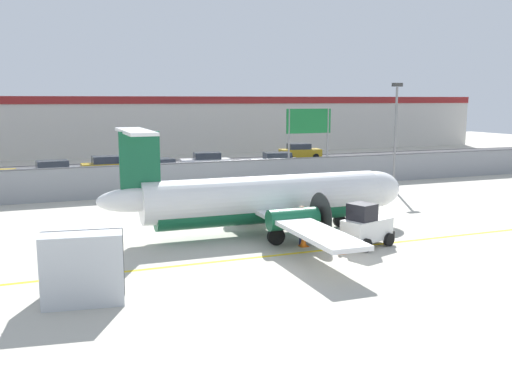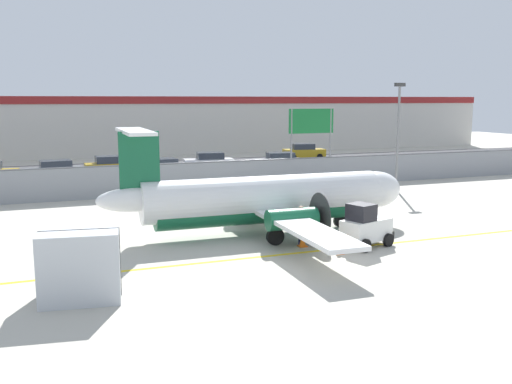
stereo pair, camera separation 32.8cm
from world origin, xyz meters
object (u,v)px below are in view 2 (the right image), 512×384
cargo_container (81,264)px  apron_light_pole (398,127)px  highway_sign (311,127)px  baggage_tug (365,227)px  parked_car_4 (209,162)px  traffic_cone_far_right (115,231)px  parked_car_1 (54,171)px  ground_crew_worker (301,223)px  traffic_cone_far_left (339,246)px  parked_car_5 (279,162)px  parked_car_6 (304,151)px  traffic_cone_near_right (360,209)px  commuter_airplane (269,199)px  parked_car_2 (112,166)px  traffic_cone_near_left (303,239)px  parked_car_3 (160,169)px

cargo_container → apron_light_pole: size_ratio=0.37×
cargo_container → highway_sign: highway_sign is taller
baggage_tug → parked_car_4: size_ratio=0.58×
traffic_cone_far_right → parked_car_1: 19.17m
ground_crew_worker → traffic_cone_far_left: bearing=-33.3°
parked_car_5 → parked_car_6: bearing=-119.7°
cargo_container → traffic_cone_near_right: (15.03, 8.25, -0.79)m
commuter_airplane → traffic_cone_far_left: commuter_airplane is taller
parked_car_2 → traffic_cone_far_left: bearing=-79.4°
ground_crew_worker → parked_car_5: (8.83, 23.03, -0.06)m
ground_crew_worker → traffic_cone_near_right: ground_crew_worker is taller
traffic_cone_near_left → highway_sign: bearing=62.8°
commuter_airplane → parked_car_5: bearing=66.7°
traffic_cone_near_right → parked_car_3: (-7.45, 16.92, 0.58)m
traffic_cone_far_left → traffic_cone_near_left: bearing=118.7°
parked_car_3 → traffic_cone_near_left: bearing=88.6°
baggage_tug → highway_sign: size_ratio=0.47×
commuter_airplane → traffic_cone_far_left: (1.25, -4.41, -1.29)m
parked_car_1 → parked_car_3: 7.79m
commuter_airplane → highway_sign: (9.01, 13.91, 2.54)m
parked_car_1 → parked_car_5: size_ratio=0.99×
traffic_cone_far_right → apron_light_pole: (19.90, 7.25, 3.99)m
cargo_container → highway_sign: (17.84, 20.01, 3.04)m
parked_car_4 → highway_sign: size_ratio=0.80×
baggage_tug → traffic_cone_near_left: size_ratio=4.00×
parked_car_1 → baggage_tug: bearing=110.6°
highway_sign → parked_car_3: bearing=153.3°
commuter_airplane → ground_crew_worker: (0.44, -2.53, -0.65)m
traffic_cone_near_right → parked_car_3: parked_car_3 is taller
parked_car_6 → apron_light_pole: size_ratio=0.60×
commuter_airplane → parked_car_2: 22.99m
parked_car_1 → parked_car_6: 25.71m
traffic_cone_near_left → highway_sign: 19.22m
parked_car_4 → highway_sign: 10.80m
parked_car_1 → parked_car_3: bearing=163.7°
parked_car_2 → parked_car_5: same height
baggage_tug → parked_car_1: 27.07m
traffic_cone_near_left → parked_car_6: size_ratio=0.15×
ground_crew_worker → traffic_cone_near_left: (-0.05, -0.31, -0.64)m
parked_car_1 → cargo_container: bearing=85.1°
traffic_cone_far_left → traffic_cone_near_right: bearing=53.0°
highway_sign → parked_car_4: bearing=121.0°
traffic_cone_far_left → highway_sign: bearing=67.0°
baggage_tug → highway_sign: bearing=52.2°
parked_car_3 → parked_car_4: bearing=-149.1°
parked_car_1 → parked_car_2: 4.80m
traffic_cone_far_left → apron_light_pole: bearing=48.2°
ground_crew_worker → traffic_cone_far_right: (-7.30, 4.07, -0.64)m
baggage_tug → traffic_cone_far_right: bearing=132.6°
traffic_cone_far_left → cargo_container: bearing=-170.5°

